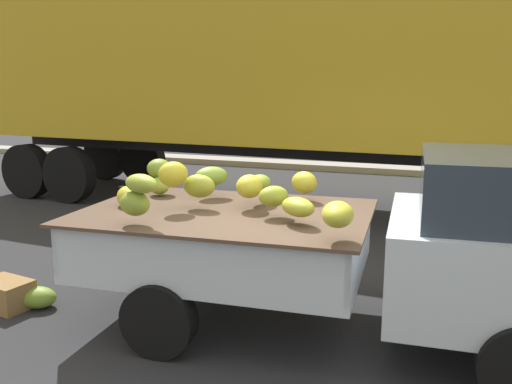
{
  "coord_description": "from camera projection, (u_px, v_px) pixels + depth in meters",
  "views": [
    {
      "loc": [
        1.3,
        -4.37,
        2.24
      ],
      "look_at": [
        -0.63,
        0.84,
        1.13
      ],
      "focal_mm": 37.83,
      "sensor_mm": 36.0,
      "label": 1
    }
  ],
  "objects": [
    {
      "name": "fallen_banana_bunch_near_tailgate",
      "position": [
        37.0,
        297.0,
        5.5
      ],
      "size": [
        0.44,
        0.35,
        0.22
      ],
      "primitive_type": "ellipsoid",
      "rotation": [
        0.0,
        0.0,
        3.33
      ],
      "color": "olive",
      "rests_on": "ground"
    },
    {
      "name": "semi_trailer",
      "position": [
        262.0,
        68.0,
        9.71
      ],
      "size": [
        12.12,
        3.21,
        3.95
      ],
      "rotation": [
        0.0,
        0.0,
        -0.05
      ],
      "color": "gold",
      "rests_on": "ground"
    },
    {
      "name": "curb_strip",
      "position": [
        400.0,
        170.0,
        13.9
      ],
      "size": [
        80.0,
        0.8,
        0.16
      ],
      "primitive_type": "cube",
      "color": "gray",
      "rests_on": "ground"
    },
    {
      "name": "pickup_truck",
      "position": [
        430.0,
        248.0,
        4.56
      ],
      "size": [
        4.8,
        2.14,
        1.7
      ],
      "rotation": [
        0.0,
        0.0,
        0.07
      ],
      "color": "silver",
      "rests_on": "ground"
    },
    {
      "name": "ground",
      "position": [
        289.0,
        336.0,
        4.9
      ],
      "size": [
        220.0,
        220.0,
        0.0
      ],
      "primitive_type": "plane",
      "color": "#28282B"
    },
    {
      "name": "produce_crate",
      "position": [
        6.0,
        294.0,
        5.49
      ],
      "size": [
        0.57,
        0.44,
        0.29
      ],
      "primitive_type": "cube",
      "rotation": [
        0.0,
        0.0,
        -0.15
      ],
      "color": "olive",
      "rests_on": "ground"
    }
  ]
}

